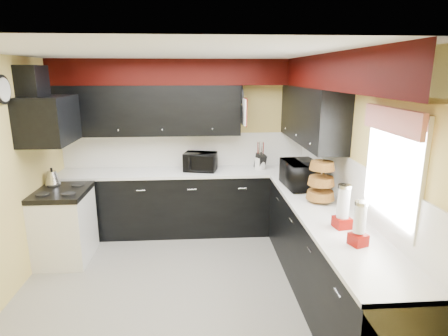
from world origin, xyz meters
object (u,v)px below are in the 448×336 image
knife_block (260,162)px  utensil_crock (260,163)px  toaster_oven (200,162)px  kettle (52,178)px  microwave (301,174)px

knife_block → utensil_crock: bearing=65.3°
toaster_oven → kettle: toaster_oven is taller
microwave → utensil_crock: size_ratio=3.32×
utensil_crock → knife_block: (0.00, -0.00, 0.03)m
knife_block → kettle: size_ratio=1.17×
utensil_crock → kettle: utensil_crock is taller
toaster_oven → knife_block: bearing=14.6°
microwave → kettle: bearing=78.8°
knife_block → toaster_oven: bearing=157.0°
microwave → utensil_crock: bearing=17.1°
knife_block → kettle: 2.83m
microwave → knife_block: microwave is taller
utensil_crock → kettle: 2.83m
toaster_oven → microwave: 1.52m
toaster_oven → kettle: 1.97m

